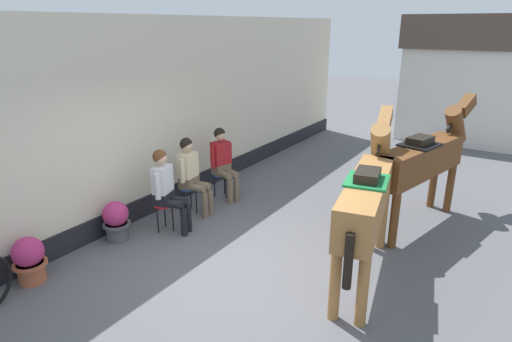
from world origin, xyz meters
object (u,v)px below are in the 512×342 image
Objects in this scene: seated_visitor_near at (166,187)px; flower_planter_far at (116,220)px; seated_visitor_middle at (191,172)px; seated_visitor_far at (223,160)px; saddled_horse_near at (368,195)px; flower_planter_near at (29,259)px; saddled_horse_far at (424,158)px.

seated_visitor_near is 2.17× the size of flower_planter_far.
seated_visitor_far is (0.03, 0.88, 0.00)m from seated_visitor_middle.
seated_visitor_far is 3.46m from saddled_horse_near.
flower_planter_near and flower_planter_far have the same top height.
flower_planter_far is at bearing 89.29° from flower_planter_near.
seated_visitor_near is 0.47× the size of saddled_horse_far.
seated_visitor_middle reaches higher than flower_planter_near.
saddled_horse_near is (3.23, -1.17, 0.38)m from seated_visitor_far.
seated_visitor_far is at bearing -165.82° from saddled_horse_far.
seated_visitor_near is 3.18m from saddled_horse_near.
seated_visitor_near is 1.00× the size of seated_visitor_middle.
seated_visitor_near is 0.78m from seated_visitor_middle.
saddled_horse_near is (3.12, 0.48, 0.38)m from seated_visitor_near.
seated_visitor_middle is at bearing 76.63° from flower_planter_far.
saddled_horse_far is (0.26, 2.05, 0.00)m from saddled_horse_near.
flower_planter_far is at bearing -103.37° from seated_visitor_middle.
flower_planter_near is (-3.87, -4.61, -0.82)m from saddled_horse_far.
saddled_horse_near is 1.01× the size of saddled_horse_far.
flower_planter_near is 1.00× the size of flower_planter_far.
saddled_horse_far reaches higher than flower_planter_near.
seated_visitor_far is 3.77m from flower_planter_near.
seated_visitor_near is at bearing 76.56° from flower_planter_near.
flower_planter_near is 1.42m from flower_planter_far.
seated_visitor_far is at bearing 87.94° from seated_visitor_middle.
saddled_horse_near is 3.86m from flower_planter_far.
saddled_horse_far is at bearing 49.95° from flower_planter_near.
saddled_horse_far reaches higher than seated_visitor_far.
seated_visitor_middle is 0.88m from seated_visitor_far.
seated_visitor_far is at bearing 84.03° from flower_planter_near.
saddled_horse_far is at bearing 26.60° from seated_visitor_middle.
saddled_horse_near reaches higher than seated_visitor_middle.
flower_planter_far is at bearing -162.45° from saddled_horse_near.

